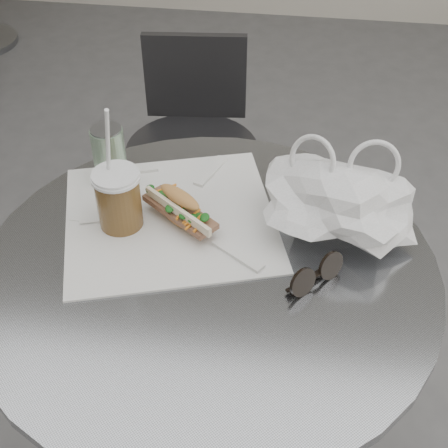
# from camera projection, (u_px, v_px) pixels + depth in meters

# --- Properties ---
(cafe_table) EXTENTS (0.76, 0.76, 0.74)m
(cafe_table) POSITION_uv_depth(u_px,v_px,m) (210.00, 365.00, 1.20)
(cafe_table) COLOR slate
(cafe_table) RESTS_ON ground
(chair_far) EXTENTS (0.38, 0.40, 0.72)m
(chair_far) POSITION_uv_depth(u_px,v_px,m) (195.00, 178.00, 1.89)
(chair_far) COLOR #2E2E31
(chair_far) RESTS_ON ground
(sandwich_paper) EXTENTS (0.45, 0.44, 0.00)m
(sandwich_paper) POSITION_uv_depth(u_px,v_px,m) (170.00, 218.00, 1.11)
(sandwich_paper) COLOR white
(sandwich_paper) RESTS_ON cafe_table
(banh_mi) EXTENTS (0.19, 0.17, 0.06)m
(banh_mi) POSITION_uv_depth(u_px,v_px,m) (180.00, 209.00, 1.08)
(banh_mi) COLOR tan
(banh_mi) RESTS_ON sandwich_paper
(iced_coffee) EXTENTS (0.08, 0.08, 0.24)m
(iced_coffee) POSITION_uv_depth(u_px,v_px,m) (119.00, 199.00, 1.06)
(iced_coffee) COLOR brown
(iced_coffee) RESTS_ON cafe_table
(sunglasses) EXTENTS (0.09, 0.09, 0.05)m
(sunglasses) POSITION_uv_depth(u_px,v_px,m) (316.00, 275.00, 0.98)
(sunglasses) COLOR black
(sunglasses) RESTS_ON cafe_table
(plastic_bag) EXTENTS (0.28, 0.24, 0.12)m
(plastic_bag) POSITION_uv_depth(u_px,v_px,m) (338.00, 202.00, 1.05)
(plastic_bag) COLOR white
(plastic_bag) RESTS_ON cafe_table
(napkin_stack) EXTENTS (0.12, 0.12, 0.01)m
(napkin_stack) POSITION_uv_depth(u_px,v_px,m) (109.00, 204.00, 1.13)
(napkin_stack) COLOR white
(napkin_stack) RESTS_ON cafe_table
(drink_can) EXTENTS (0.06, 0.06, 0.12)m
(drink_can) POSITION_uv_depth(u_px,v_px,m) (109.00, 155.00, 1.16)
(drink_can) COLOR #54905D
(drink_can) RESTS_ON cafe_table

